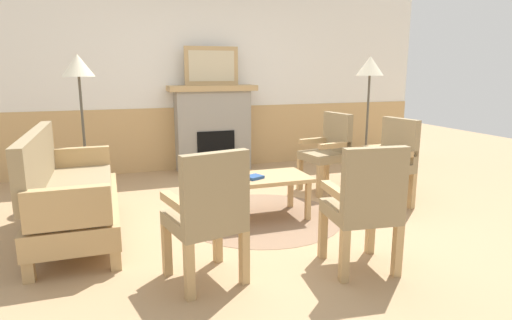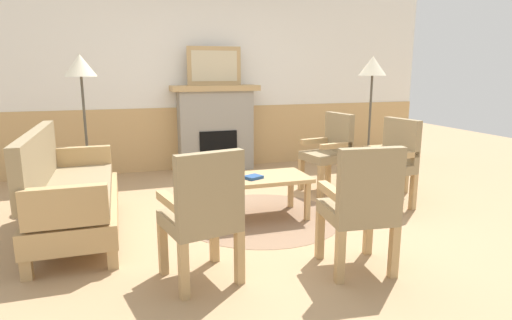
{
  "view_description": "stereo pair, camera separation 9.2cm",
  "coord_description": "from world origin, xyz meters",
  "px_view_note": "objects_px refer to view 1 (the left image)",
  "views": [
    {
      "loc": [
        -1.47,
        -3.9,
        1.5
      ],
      "look_at": [
        0.0,
        0.35,
        0.55
      ],
      "focal_mm": 29.88,
      "sensor_mm": 36.0,
      "label": 1
    },
    {
      "loc": [
        -1.38,
        -3.93,
        1.5
      ],
      "look_at": [
        0.0,
        0.35,
        0.55
      ],
      "focal_mm": 29.88,
      "sensor_mm": 36.0,
      "label": 2
    }
  ],
  "objects_px": {
    "couch": "(71,194)",
    "floor_lamp_by_couch": "(79,75)",
    "armchair_by_window_left": "(329,149)",
    "floor_lamp_by_chairs": "(370,74)",
    "armchair_near_fireplace": "(391,159)",
    "side_table": "(385,156)",
    "book_on_table": "(254,177)",
    "armchair_front_left": "(208,212)",
    "coffee_table": "(262,182)",
    "fireplace": "(213,127)",
    "framed_picture": "(212,66)",
    "armchair_front_center": "(365,203)"
  },
  "relations": [
    {
      "from": "armchair_by_window_left",
      "to": "floor_lamp_by_chairs",
      "type": "relative_size",
      "value": 0.58
    },
    {
      "from": "fireplace",
      "to": "book_on_table",
      "type": "distance_m",
      "value": 2.36
    },
    {
      "from": "framed_picture",
      "to": "book_on_table",
      "type": "xyz_separation_m",
      "value": [
        -0.14,
        -2.35,
        -1.1
      ]
    },
    {
      "from": "armchair_near_fireplace",
      "to": "armchair_front_left",
      "type": "height_order",
      "value": "same"
    },
    {
      "from": "couch",
      "to": "armchair_by_window_left",
      "type": "height_order",
      "value": "same"
    },
    {
      "from": "armchair_near_fireplace",
      "to": "armchair_front_left",
      "type": "distance_m",
      "value": 2.57
    },
    {
      "from": "couch",
      "to": "armchair_near_fireplace",
      "type": "relative_size",
      "value": 1.84
    },
    {
      "from": "armchair_by_window_left",
      "to": "side_table",
      "type": "height_order",
      "value": "armchair_by_window_left"
    },
    {
      "from": "floor_lamp_by_chairs",
      "to": "armchair_near_fireplace",
      "type": "bearing_deg",
      "value": -109.89
    },
    {
      "from": "armchair_by_window_left",
      "to": "floor_lamp_by_couch",
      "type": "xyz_separation_m",
      "value": [
        -2.86,
        0.7,
        0.91
      ]
    },
    {
      "from": "book_on_table",
      "to": "armchair_front_left",
      "type": "height_order",
      "value": "armchair_front_left"
    },
    {
      "from": "fireplace",
      "to": "armchair_front_center",
      "type": "xyz_separation_m",
      "value": [
        0.28,
        -3.66,
        -0.11
      ]
    },
    {
      "from": "coffee_table",
      "to": "armchair_near_fireplace",
      "type": "height_order",
      "value": "armchair_near_fireplace"
    },
    {
      "from": "coffee_table",
      "to": "book_on_table",
      "type": "bearing_deg",
      "value": -148.23
    },
    {
      "from": "armchair_by_window_left",
      "to": "fireplace",
      "type": "bearing_deg",
      "value": 124.38
    },
    {
      "from": "armchair_by_window_left",
      "to": "floor_lamp_by_chairs",
      "type": "xyz_separation_m",
      "value": [
        0.75,
        0.31,
        0.91
      ]
    },
    {
      "from": "fireplace",
      "to": "armchair_front_left",
      "type": "relative_size",
      "value": 1.33
    },
    {
      "from": "coffee_table",
      "to": "armchair_front_left",
      "type": "distance_m",
      "value": 1.45
    },
    {
      "from": "armchair_by_window_left",
      "to": "side_table",
      "type": "bearing_deg",
      "value": -15.52
    },
    {
      "from": "floor_lamp_by_couch",
      "to": "floor_lamp_by_chairs",
      "type": "distance_m",
      "value": 3.63
    },
    {
      "from": "couch",
      "to": "armchair_by_window_left",
      "type": "relative_size",
      "value": 1.84
    },
    {
      "from": "book_on_table",
      "to": "armchair_front_center",
      "type": "xyz_separation_m",
      "value": [
        0.42,
        -1.31,
        0.08
      ]
    },
    {
      "from": "coffee_table",
      "to": "armchair_near_fireplace",
      "type": "relative_size",
      "value": 0.98
    },
    {
      "from": "coffee_table",
      "to": "armchair_front_left",
      "type": "height_order",
      "value": "armchair_front_left"
    },
    {
      "from": "armchair_by_window_left",
      "to": "armchair_front_left",
      "type": "distance_m",
      "value": 2.71
    },
    {
      "from": "couch",
      "to": "side_table",
      "type": "height_order",
      "value": "couch"
    },
    {
      "from": "couch",
      "to": "book_on_table",
      "type": "xyz_separation_m",
      "value": [
        1.71,
        -0.16,
        0.06
      ]
    },
    {
      "from": "couch",
      "to": "floor_lamp_by_chairs",
      "type": "xyz_separation_m",
      "value": [
        3.69,
        0.9,
        1.05
      ]
    },
    {
      "from": "armchair_near_fireplace",
      "to": "side_table",
      "type": "xyz_separation_m",
      "value": [
        0.34,
        0.57,
        -0.1
      ]
    },
    {
      "from": "coffee_table",
      "to": "fireplace",
      "type": "bearing_deg",
      "value": 89.07
    },
    {
      "from": "armchair_near_fireplace",
      "to": "floor_lamp_by_couch",
      "type": "bearing_deg",
      "value": 155.6
    },
    {
      "from": "framed_picture",
      "to": "armchair_front_center",
      "type": "xyz_separation_m",
      "value": [
        0.28,
        -3.66,
        -1.02
      ]
    },
    {
      "from": "floor_lamp_by_couch",
      "to": "side_table",
      "type": "bearing_deg",
      "value": -14.1
    },
    {
      "from": "framed_picture",
      "to": "armchair_front_left",
      "type": "distance_m",
      "value": 3.72
    },
    {
      "from": "armchair_front_center",
      "to": "floor_lamp_by_chairs",
      "type": "bearing_deg",
      "value": 56.57
    },
    {
      "from": "couch",
      "to": "floor_lamp_by_couch",
      "type": "xyz_separation_m",
      "value": [
        0.08,
        1.29,
        1.05
      ]
    },
    {
      "from": "couch",
      "to": "coffee_table",
      "type": "height_order",
      "value": "couch"
    },
    {
      "from": "fireplace",
      "to": "floor_lamp_by_couch",
      "type": "relative_size",
      "value": 0.77
    },
    {
      "from": "coffee_table",
      "to": "floor_lamp_by_couch",
      "type": "bearing_deg",
      "value": 141.32
    },
    {
      "from": "coffee_table",
      "to": "armchair_front_left",
      "type": "xyz_separation_m",
      "value": [
        -0.83,
        -1.19,
        0.15
      ]
    },
    {
      "from": "book_on_table",
      "to": "floor_lamp_by_chairs",
      "type": "distance_m",
      "value": 2.46
    },
    {
      "from": "armchair_by_window_left",
      "to": "floor_lamp_by_couch",
      "type": "height_order",
      "value": "floor_lamp_by_couch"
    },
    {
      "from": "book_on_table",
      "to": "floor_lamp_by_couch",
      "type": "height_order",
      "value": "floor_lamp_by_couch"
    },
    {
      "from": "framed_picture",
      "to": "floor_lamp_by_chairs",
      "type": "bearing_deg",
      "value": -35.01
    },
    {
      "from": "side_table",
      "to": "floor_lamp_by_couch",
      "type": "distance_m",
      "value": 3.81
    },
    {
      "from": "framed_picture",
      "to": "book_on_table",
      "type": "height_order",
      "value": "framed_picture"
    },
    {
      "from": "floor_lamp_by_couch",
      "to": "floor_lamp_by_chairs",
      "type": "xyz_separation_m",
      "value": [
        3.61,
        -0.39,
        0.0
      ]
    },
    {
      "from": "fireplace",
      "to": "framed_picture",
      "type": "xyz_separation_m",
      "value": [
        0.0,
        0.0,
        0.91
      ]
    },
    {
      "from": "couch",
      "to": "floor_lamp_by_couch",
      "type": "distance_m",
      "value": 1.66
    },
    {
      "from": "fireplace",
      "to": "armchair_near_fireplace",
      "type": "distance_m",
      "value": 2.78
    }
  ]
}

